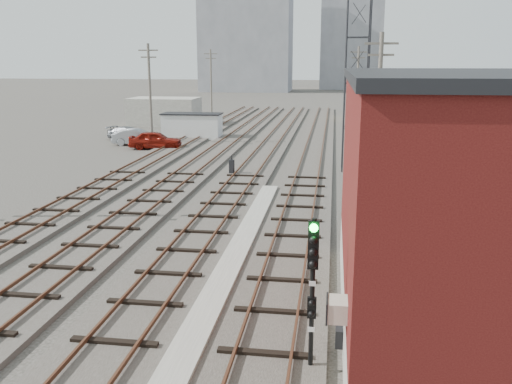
% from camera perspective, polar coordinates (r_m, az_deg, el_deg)
% --- Properties ---
extents(ground, '(320.00, 320.00, 0.00)m').
position_cam_1_polar(ground, '(63.51, 4.44, 6.84)').
color(ground, '#282621').
rests_on(ground, ground).
extents(track_right, '(3.20, 90.00, 0.39)m').
position_cam_1_polar(track_right, '(42.61, 5.92, 3.60)').
color(track_right, '#332D28').
rests_on(track_right, ground).
extents(track_mid_right, '(3.20, 90.00, 0.39)m').
position_cam_1_polar(track_mid_right, '(42.95, 0.57, 3.75)').
color(track_mid_right, '#332D28').
rests_on(track_mid_right, ground).
extents(track_mid_left, '(3.20, 90.00, 0.39)m').
position_cam_1_polar(track_mid_left, '(43.64, -4.65, 3.86)').
color(track_mid_left, '#332D28').
rests_on(track_mid_left, ground).
extents(track_left, '(3.20, 90.00, 0.39)m').
position_cam_1_polar(track_left, '(44.69, -9.67, 3.95)').
color(track_left, '#332D28').
rests_on(track_left, ground).
extents(platform_curb, '(0.90, 28.00, 0.26)m').
position_cam_1_polar(platform_curb, '(18.81, -3.50, -9.41)').
color(platform_curb, gray).
rests_on(platform_curb, ground).
extents(brick_building, '(6.54, 12.20, 7.22)m').
position_cam_1_polar(brick_building, '(15.81, 20.42, -1.36)').
color(brick_building, gray).
rests_on(brick_building, ground).
extents(lattice_tower, '(1.60, 1.60, 15.00)m').
position_cam_1_polar(lattice_tower, '(37.97, 10.60, 13.44)').
color(lattice_tower, black).
rests_on(lattice_tower, ground).
extents(utility_pole_left_b, '(1.80, 0.24, 9.00)m').
position_cam_1_polar(utility_pole_left_b, '(50.79, -11.09, 10.36)').
color(utility_pole_left_b, '#595147').
rests_on(utility_pole_left_b, ground).
extents(utility_pole_left_c, '(1.80, 0.24, 9.00)m').
position_cam_1_polar(utility_pole_left_c, '(74.84, -4.75, 11.54)').
color(utility_pole_left_c, '#595147').
rests_on(utility_pole_left_c, ground).
extents(utility_pole_right_a, '(1.80, 0.24, 9.00)m').
position_cam_1_polar(utility_pole_right_a, '(31.15, 12.73, 8.36)').
color(utility_pole_right_a, '#595147').
rests_on(utility_pole_right_a, ground).
extents(utility_pole_right_b, '(1.80, 0.24, 9.00)m').
position_cam_1_polar(utility_pole_right_b, '(61.05, 10.61, 10.89)').
color(utility_pole_right_b, '#595147').
rests_on(utility_pole_right_b, ground).
extents(apartment_left, '(22.00, 14.00, 30.00)m').
position_cam_1_polar(apartment_left, '(139.89, -0.99, 16.72)').
color(apartment_left, gray).
rests_on(apartment_left, ground).
extents(apartment_right, '(16.00, 12.00, 26.00)m').
position_cam_1_polar(apartment_right, '(153.09, 9.97, 15.52)').
color(apartment_right, gray).
rests_on(apartment_right, ground).
extents(shed_left, '(8.00, 5.00, 3.20)m').
position_cam_1_polar(shed_left, '(66.32, -9.61, 8.37)').
color(shed_left, gray).
rests_on(shed_left, ground).
extents(shed_right, '(6.00, 6.00, 4.00)m').
position_cam_1_polar(shed_right, '(73.31, 12.13, 9.06)').
color(shed_right, gray).
rests_on(shed_right, ground).
extents(signal_mast, '(0.40, 0.41, 3.96)m').
position_cam_1_polar(signal_mast, '(13.08, 5.96, -9.73)').
color(signal_mast, gray).
rests_on(signal_mast, ground).
extents(switch_stand, '(0.34, 0.34, 1.29)m').
position_cam_1_polar(switch_stand, '(36.12, -2.57, 2.66)').
color(switch_stand, black).
rests_on(switch_stand, ground).
extents(site_trailer, '(5.86, 2.56, 2.47)m').
position_cam_1_polar(site_trailer, '(54.41, -6.74, 6.97)').
color(site_trailer, silver).
rests_on(site_trailer, ground).
extents(car_red, '(4.79, 2.49, 1.56)m').
position_cam_1_polar(car_red, '(48.15, -10.55, 5.41)').
color(car_red, maroon).
rests_on(car_red, ground).
extents(car_silver, '(4.63, 2.08, 1.47)m').
position_cam_1_polar(car_silver, '(50.70, -12.38, 5.68)').
color(car_silver, '#979A9E').
rests_on(car_silver, ground).
extents(car_grey, '(4.84, 3.10, 1.30)m').
position_cam_1_polar(car_grey, '(53.90, -13.22, 6.00)').
color(car_grey, slate).
rests_on(car_grey, ground).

